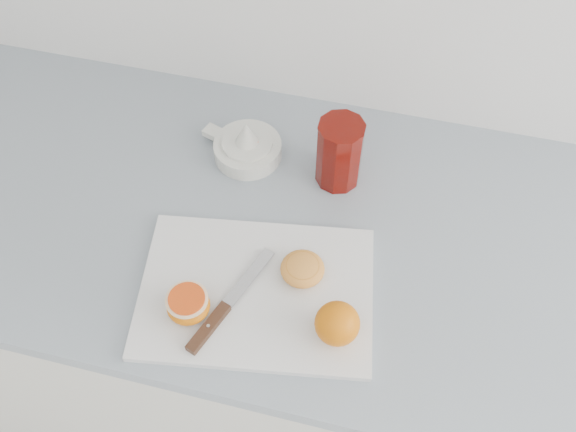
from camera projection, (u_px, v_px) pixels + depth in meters
The scene contains 8 objects.
counter at pixel (269, 330), 1.46m from camera, with size 2.56×0.64×0.89m.
cutting_board at pixel (256, 292), 1.00m from camera, with size 0.36×0.26×0.01m, color silver.
whole_orange at pixel (337, 324), 0.93m from camera, with size 0.07×0.07×0.07m.
half_orange at pixel (188, 305), 0.96m from camera, with size 0.07×0.07×0.04m.
squeezed_shell at pixel (302, 269), 1.00m from camera, with size 0.07×0.07×0.03m.
paring_knife at pixel (216, 318), 0.96m from camera, with size 0.09×0.20×0.01m.
citrus_juicer at pixel (247, 146), 1.16m from camera, with size 0.16×0.12×0.08m.
red_tumbler at pixel (339, 155), 1.10m from camera, with size 0.08×0.08×0.13m.
Camera 1 is at (0.25, 1.09, 1.78)m, focal length 40.00 mm.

